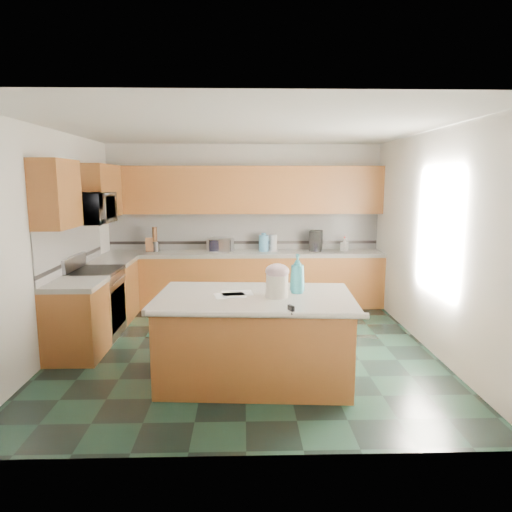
{
  "coord_description": "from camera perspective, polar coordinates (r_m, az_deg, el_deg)",
  "views": [
    {
      "loc": [
        -0.02,
        -5.51,
        2.09
      ],
      "look_at": [
        0.15,
        0.35,
        1.12
      ],
      "focal_mm": 32.0,
      "sensor_mm": 36.0,
      "label": 1
    }
  ],
  "objects": [
    {
      "name": "treat_jar_lid",
      "position": [
        4.59,
        2.67,
        -1.89
      ],
      "size": [
        0.24,
        0.24,
        0.15
      ],
      "primitive_type": "ellipsoid",
      "color": "beige",
      "rests_on": "treat_jar"
    },
    {
      "name": "coffee_maker",
      "position": [
        7.75,
        7.51,
        1.91
      ],
      "size": [
        0.26,
        0.27,
        0.34
      ],
      "primitive_type": "cube",
      "rotation": [
        0.0,
        0.0,
        -0.28
      ],
      "color": "black",
      "rests_on": "back_countertop"
    },
    {
      "name": "soap_bottle_island",
      "position": [
        4.8,
        5.2,
        -2.22
      ],
      "size": [
        0.16,
        0.16,
        0.41
      ],
      "primitive_type": "imported",
      "rotation": [
        0.0,
        0.0,
        0.03
      ],
      "color": "teal",
      "rests_on": "island_top"
    },
    {
      "name": "paper_sheet_b",
      "position": [
        4.81,
        -2.37,
        -4.65
      ],
      "size": [
        0.35,
        0.28,
        0.0
      ],
      "primitive_type": "cube",
      "rotation": [
        0.0,
        0.0,
        0.12
      ],
      "color": "white",
      "rests_on": "island_top"
    },
    {
      "name": "coffee_carafe",
      "position": [
        7.71,
        7.55,
        1.12
      ],
      "size": [
        0.14,
        0.14,
        0.14
      ],
      "primitive_type": "cylinder",
      "color": "black",
      "rests_on": "back_countertop"
    },
    {
      "name": "island_top",
      "position": [
        4.74,
        -0.18,
        -5.27
      ],
      "size": [
        2.1,
        1.33,
        0.06
      ],
      "primitive_type": "cube",
      "rotation": [
        0.0,
        0.0,
        -0.07
      ],
      "color": "silver",
      "rests_on": "island_base"
    },
    {
      "name": "paper_towel",
      "position": [
        7.69,
        2.18,
        1.67
      ],
      "size": [
        0.12,
        0.12,
        0.27
      ],
      "primitive_type": "cylinder",
      "color": "white",
      "rests_on": "back_countertop"
    },
    {
      "name": "paper_towel_base",
      "position": [
        7.71,
        2.17,
        0.71
      ],
      "size": [
        0.18,
        0.18,
        0.01
      ],
      "primitive_type": "cylinder",
      "color": "#B7B7BC",
      "rests_on": "back_countertop"
    },
    {
      "name": "range_oven_door",
      "position": [
        6.47,
        -16.85,
        -6.17
      ],
      "size": [
        0.02,
        0.68,
        0.55
      ],
      "primitive_type": "cube",
      "color": "black",
      "rests_on": "range_body"
    },
    {
      "name": "toaster_oven",
      "position": [
        7.64,
        -4.48,
        1.42
      ],
      "size": [
        0.45,
        0.36,
        0.23
      ],
      "primitive_type": "cube",
      "rotation": [
        0.0,
        0.0,
        -0.24
      ],
      "color": "#B7B7BC",
      "rests_on": "back_countertop"
    },
    {
      "name": "back_base_cab",
      "position": [
        7.69,
        -1.47,
        -3.08
      ],
      "size": [
        4.6,
        0.6,
        0.86
      ],
      "primitive_type": "cube",
      "color": "#593417",
      "rests_on": "ground"
    },
    {
      "name": "clamp_body",
      "position": [
        4.19,
        4.39,
        -6.69
      ],
      "size": [
        0.06,
        0.09,
        0.08
      ],
      "primitive_type": "cube",
      "rotation": [
        0.0,
        0.0,
        0.44
      ],
      "color": "black",
      "rests_on": "island_top"
    },
    {
      "name": "left_counter_front",
      "position": [
        5.75,
        -21.79,
        -3.31
      ],
      "size": [
        0.64,
        0.72,
        0.06
      ],
      "primitive_type": "cube",
      "color": "silver",
      "rests_on": "left_base_cab_front"
    },
    {
      "name": "treat_jar_knob_end_r",
      "position": [
        4.59,
        3.18,
        -1.26
      ],
      "size": [
        0.04,
        0.04,
        0.04
      ],
      "primitive_type": "sphere",
      "color": "tan",
      "rests_on": "treat_jar_lid"
    },
    {
      "name": "range_body",
      "position": [
        6.54,
        -19.34,
        -5.76
      ],
      "size": [
        0.6,
        0.76,
        0.88
      ],
      "primitive_type": "cube",
      "color": "#B7B7BC",
      "rests_on": "ground"
    },
    {
      "name": "wall_back",
      "position": [
        7.86,
        -1.5,
        3.99
      ],
      "size": [
        4.6,
        0.04,
        2.7
      ],
      "primitive_type": "cube",
      "color": "white",
      "rests_on": "ground"
    },
    {
      "name": "range_cooktop",
      "position": [
        6.44,
        -19.56,
        -1.8
      ],
      "size": [
        0.62,
        0.78,
        0.04
      ],
      "primitive_type": "cube",
      "color": "black",
      "rests_on": "range_body"
    },
    {
      "name": "knife_block",
      "position": [
        7.79,
        -13.18,
        1.35
      ],
      "size": [
        0.15,
        0.19,
        0.25
      ],
      "primitive_type": "cube",
      "rotation": [
        -0.31,
        0.0,
        0.19
      ],
      "color": "#472814",
      "rests_on": "back_countertop"
    },
    {
      "name": "soap_back_cap",
      "position": [
        7.8,
        11.03,
        2.3
      ],
      "size": [
        0.02,
        0.02,
        0.03
      ],
      "primitive_type": "cylinder",
      "color": "red",
      "rests_on": "soap_bottle_back"
    },
    {
      "name": "utensil_crock",
      "position": [
        7.8,
        -12.5,
        1.16
      ],
      "size": [
        0.13,
        0.13,
        0.17
      ],
      "primitive_type": "cylinder",
      "color": "black",
      "rests_on": "back_countertop"
    },
    {
      "name": "back_upper_cab",
      "position": [
        7.64,
        -1.52,
        8.26
      ],
      "size": [
        4.6,
        0.33,
        0.78
      ],
      "primitive_type": "cube",
      "color": "#593417",
      "rests_on": "wall_back"
    },
    {
      "name": "wall_right",
      "position": [
        6.03,
        21.2,
        1.71
      ],
      "size": [
        0.04,
        4.6,
        2.7
      ],
      "primitive_type": "cube",
      "color": "white",
      "rests_on": "ground"
    },
    {
      "name": "left_base_cab_front",
      "position": [
        5.87,
        -21.52,
        -7.71
      ],
      "size": [
        0.6,
        0.72,
        0.86
      ],
      "primitive_type": "cube",
      "color": "#593417",
      "rests_on": "ground"
    },
    {
      "name": "wall_front",
      "position": [
        3.27,
        -1.3,
        -3.64
      ],
      "size": [
        4.6,
        0.04,
        2.7
      ],
      "primitive_type": "cube",
      "color": "white",
      "rests_on": "ground"
    },
    {
      "name": "water_jug_neck",
      "position": [
        7.63,
        0.97,
        2.75
      ],
      "size": [
        0.08,
        0.08,
        0.04
      ],
      "primitive_type": "cylinder",
      "color": "teal",
      "rests_on": "water_jug"
    },
    {
      "name": "back_accent_band",
      "position": [
        7.86,
        -1.49,
        1.71
      ],
      "size": [
        4.6,
        0.01,
        0.05
      ],
      "primitive_type": "cube",
      "color": "black",
      "rests_on": "back_countertop"
    },
    {
      "name": "wall_left",
      "position": [
        6.01,
        -24.14,
        1.51
      ],
      "size": [
        0.04,
        4.6,
        2.7
      ],
      "primitive_type": "cube",
      "color": "white",
      "rests_on": "ground"
    },
    {
      "name": "treat_jar_knob",
      "position": [
        4.59,
        2.68,
        -1.26
      ],
      "size": [
        0.08,
        0.03,
        0.03
      ],
      "primitive_type": "cylinder",
      "rotation": [
        0.0,
        1.57,
        0.0
      ],
      "color": "tan",
      "rests_on": "treat_jar_lid"
    },
    {
      "name": "range_handle",
      "position": [
        6.37,
        -16.75,
        -2.88
      ],
      "size": [
        0.02,
        0.66,
        0.02
      ],
      "primitive_type": "cylinder",
      "rotation": [
        1.57,
        0.0,
        0.0
      ],
      "color": "#B7B7BC",
      "rests_on": "range_body"
    },
    {
      "name": "clamp_handle",
      "position": [
        4.14,
        4.47,
        -7.15
      ],
      "size": [
        0.01,
        0.06,
        0.01
      ],
      "primitive_type": "cylinder",
      "rotation": [
        1.57,
        0.0,
        0.0
      ],
      "color": "black",
      "rests_on": "island_top"
    },
    {
      "name": "treat_jar_knob_end_l",
      "position": [
        4.58,
        2.17,
        -1.27
      ],
      "size": [
        0.04,
        0.04,
        0.04
      ],
      "primitive_type": "sphere",
      "color": "tan",
      "rests_on": "treat_jar_lid"
    },
    {
      "name": "left_counter_rear",
      "position": [
        7.18,
        -17.64,
        -0.67
      ],
      "size": [
        0.64,
        0.82,
        0.06
      ],
      "primitive_type": "cube",
      "color": "silver",
      "rests_on": "left_base_cab_rear"
    },
    {
      "name": "island_base",
      "position": [
        4.87,
        -0.18,
        -10.51
      ],
      "size": [
        1.99,
        1.22,
        0.86
      ],
      "primitive_type": "cube",
      "rotation": [
        0.0,
        0.0,
        -0.07
      ],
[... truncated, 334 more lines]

